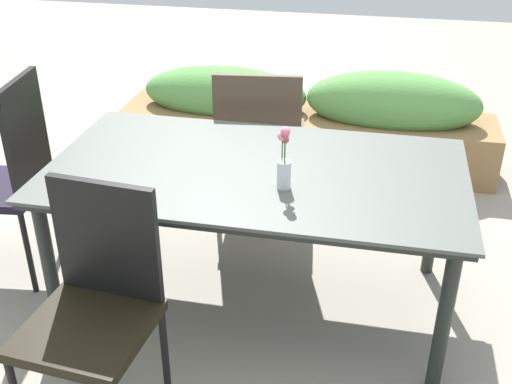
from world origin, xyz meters
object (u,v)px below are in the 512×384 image
chair_far_side (259,132)px  flower_vase (284,161)px  planter_box (308,119)px  chair_end_left (11,170)px  chair_near_left (96,300)px  dining_table (256,181)px

chair_far_side → flower_vase: (0.29, -0.95, 0.30)m
planter_box → chair_end_left: bearing=-128.1°
chair_end_left → chair_near_left: bearing=-142.4°
dining_table → chair_far_side: chair_far_side is taller
chair_near_left → planter_box: 2.43m
dining_table → flower_vase: flower_vase is taller
chair_end_left → planter_box: size_ratio=0.41×
dining_table → chair_far_side: (-0.15, 0.80, -0.12)m
chair_near_left → flower_vase: size_ratio=3.51×
chair_far_side → planter_box: 0.83m
chair_near_left → flower_vase: (0.54, 0.65, 0.28)m
chair_end_left → planter_box: (1.23, 1.57, -0.26)m
chair_end_left → flower_vase: 1.38m
flower_vase → dining_table: bearing=133.4°
chair_near_left → chair_end_left: chair_end_left is taller
chair_near_left → chair_end_left: bearing=-40.2°
flower_vase → chair_end_left: bearing=173.0°
dining_table → planter_box: 1.62m
chair_end_left → dining_table: bearing=-97.6°
chair_far_side → chair_end_left: 1.32m
chair_near_left → chair_end_left: (-0.80, 0.81, 0.02)m
chair_near_left → planter_box: (0.42, 2.38, -0.24)m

